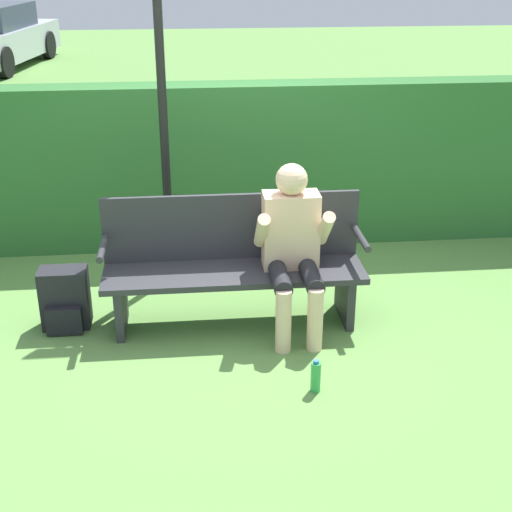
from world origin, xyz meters
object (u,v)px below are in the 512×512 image
at_px(person_seated, 293,242).
at_px(backpack, 65,300).
at_px(water_bottle, 316,376).
at_px(park_bench, 233,262).
at_px(signpost, 163,110).

relative_size(person_seated, backpack, 2.65).
bearing_deg(water_bottle, park_bench, 113.73).
relative_size(person_seated, signpost, 0.47).
height_order(backpack, water_bottle, backpack).
distance_m(water_bottle, signpost, 2.42).
height_order(park_bench, signpost, signpost).
xyz_separation_m(water_bottle, signpost, (-0.93, 1.79, 1.33)).
distance_m(person_seated, backpack, 1.73).
bearing_deg(signpost, water_bottle, -62.57).
bearing_deg(backpack, water_bottle, -30.86).
bearing_deg(person_seated, backpack, 175.48).
height_order(park_bench, backpack, park_bench).
relative_size(park_bench, person_seated, 1.57).
relative_size(person_seated, water_bottle, 5.38).
bearing_deg(signpost, backpack, -134.50).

